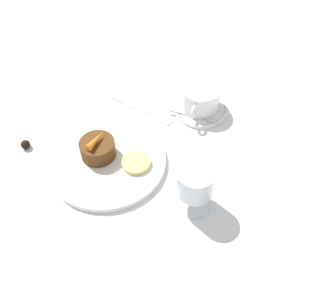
{
  "coord_description": "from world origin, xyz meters",
  "views": [
    {
      "loc": [
        0.48,
        0.26,
        0.67
      ],
      "look_at": [
        -0.05,
        0.09,
        0.04
      ],
      "focal_mm": 42.0,
      "sensor_mm": 36.0,
      "label": 1
    }
  ],
  "objects": [
    {
      "name": "carrot_garnish",
      "position": [
        0.0,
        -0.05,
        0.06
      ],
      "size": [
        0.06,
        0.03,
        0.02
      ],
      "color": "orange",
      "rests_on": "dessert_cake"
    },
    {
      "name": "chocolate_truffle",
      "position": [
        0.02,
        -0.22,
        0.01
      ],
      "size": [
        0.02,
        0.02,
        0.02
      ],
      "color": "black",
      "rests_on": "ground_plane"
    },
    {
      "name": "saucer",
      "position": [
        -0.22,
        0.12,
        0.01
      ],
      "size": [
        0.13,
        0.13,
        0.01
      ],
      "color": "white",
      "rests_on": "ground_plane"
    },
    {
      "name": "wine_glass",
      "position": [
        0.05,
        0.18,
        0.07
      ],
      "size": [
        0.07,
        0.07,
        0.1
      ],
      "color": "silver",
      "rests_on": "ground_plane"
    },
    {
      "name": "dinner_plate",
      "position": [
        0.01,
        -0.03,
        0.01
      ],
      "size": [
        0.25,
        0.25,
        0.01
      ],
      "color": "white",
      "rests_on": "ground_plane"
    },
    {
      "name": "dessert_cake",
      "position": [
        0.0,
        -0.05,
        0.03
      ],
      "size": [
        0.08,
        0.08,
        0.04
      ],
      "color": "#563314",
      "rests_on": "dinner_plate"
    },
    {
      "name": "coffee_cup",
      "position": [
        -0.22,
        0.11,
        0.04
      ],
      "size": [
        0.12,
        0.09,
        0.06
      ],
      "color": "white",
      "rests_on": "saucer"
    },
    {
      "name": "fork",
      "position": [
        -0.17,
        -0.01,
        0.0
      ],
      "size": [
        0.06,
        0.18,
        0.01
      ],
      "color": "silver",
      "rests_on": "ground_plane"
    },
    {
      "name": "pineapple_slice",
      "position": [
        0.0,
        0.03,
        0.02
      ],
      "size": [
        0.06,
        0.06,
        0.01
      ],
      "color": "#EFE075",
      "rests_on": "dinner_plate"
    },
    {
      "name": "spoon",
      "position": [
        -0.18,
        0.12,
        0.01
      ],
      "size": [
        0.02,
        0.12,
        0.0
      ],
      "color": "silver",
      "rests_on": "saucer"
    },
    {
      "name": "ground_plane",
      "position": [
        0.0,
        0.0,
        0.0
      ],
      "size": [
        3.0,
        3.0,
        0.0
      ],
      "primitive_type": "plane",
      "color": "white"
    }
  ]
}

